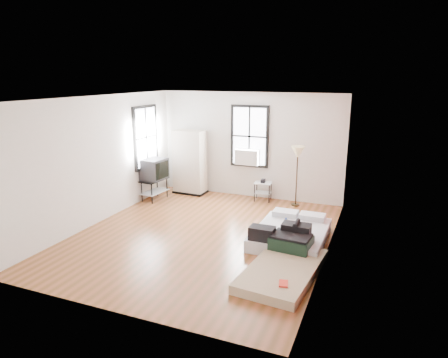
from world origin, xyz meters
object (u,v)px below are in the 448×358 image
at_px(mattress_bare, 285,263).
at_px(tv_stand, 154,171).
at_px(wardrobe, 190,162).
at_px(floor_lamp, 298,155).
at_px(side_table, 263,186).
at_px(mattress_main, 290,233).

bearing_deg(mattress_bare, tv_stand, 153.52).
bearing_deg(wardrobe, tv_stand, -120.93).
bearing_deg(wardrobe, floor_lamp, 1.57).
height_order(wardrobe, floor_lamp, wardrobe).
relative_size(mattress_bare, floor_lamp, 1.35).
distance_m(side_table, floor_lamp, 1.27).
relative_size(mattress_main, side_table, 3.15).
xyz_separation_m(mattress_bare, floor_lamp, (-0.58, 3.52, 1.17)).
relative_size(mattress_main, floor_lamp, 1.21).
bearing_deg(wardrobe, mattress_main, -32.34).
distance_m(mattress_main, side_table, 2.67).
bearing_deg(mattress_main, mattress_bare, -80.84).
height_order(wardrobe, side_table, wardrobe).
bearing_deg(tv_stand, floor_lamp, 20.67).
xyz_separation_m(wardrobe, floor_lamp, (2.99, 0.00, 0.42)).
height_order(mattress_main, side_table, mattress_main).
relative_size(side_table, floor_lamp, 0.38).
distance_m(mattress_main, tv_stand, 4.23).
height_order(mattress_bare, floor_lamp, floor_lamp).
distance_m(floor_lamp, tv_stand, 3.73).
bearing_deg(side_table, floor_lamp, -4.50).
distance_m(mattress_main, floor_lamp, 2.56).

